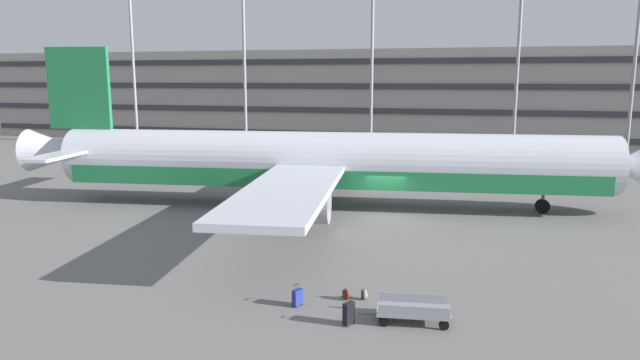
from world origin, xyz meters
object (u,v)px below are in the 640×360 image
object	(u,v)px
suitcase_small	(349,313)
backpack_purple	(365,295)
backpack_orange	(346,294)
baggage_cart	(413,310)
airliner	(323,163)
suitcase_navy	(297,297)

from	to	relation	value
suitcase_small	backpack_purple	world-z (taller)	suitcase_small
backpack_orange	baggage_cart	size ratio (longest dim) A/B	0.15
baggage_cart	backpack_purple	bearing A→B (deg)	142.37
suitcase_small	backpack_purple	distance (m)	2.47
baggage_cart	suitcase_small	bearing A→B (deg)	-158.23
airliner	suitcase_navy	bearing A→B (deg)	-78.50
suitcase_navy	baggage_cart	xyz separation A→B (m)	(4.43, -0.29, 0.07)
suitcase_small	backpack_orange	bearing A→B (deg)	104.34
suitcase_small	backpack_purple	bearing A→B (deg)	87.43
baggage_cart	backpack_orange	bearing A→B (deg)	153.03
suitcase_small	backpack_purple	size ratio (longest dim) A/B	2.17
airliner	backpack_purple	world-z (taller)	airliner
suitcase_navy	backpack_purple	xyz separation A→B (m)	(2.37, 1.30, -0.15)
backpack_orange	baggage_cart	xyz separation A→B (m)	(2.75, -1.40, 0.21)
airliner	baggage_cart	xyz separation A→B (m)	(7.89, -17.29, -2.58)
airliner	baggage_cart	world-z (taller)	airliner
suitcase_navy	backpack_orange	bearing A→B (deg)	33.44
suitcase_navy	backpack_orange	size ratio (longest dim) A/B	1.75
suitcase_small	backpack_orange	distance (m)	2.35
suitcase_navy	backpack_purple	world-z (taller)	suitcase_navy
suitcase_navy	baggage_cart	bearing A→B (deg)	-3.79
suitcase_small	airliner	bearing A→B (deg)	107.47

